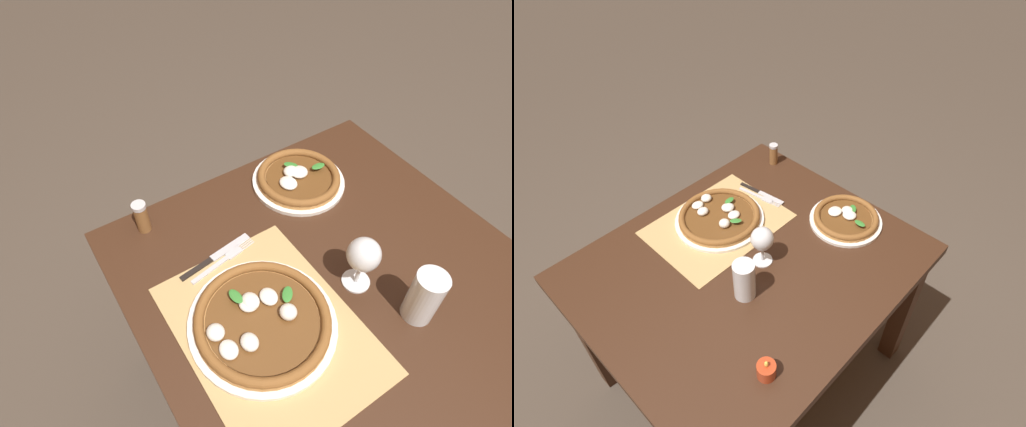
# 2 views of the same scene
# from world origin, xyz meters

# --- Properties ---
(ground_plane) EXTENTS (24.00, 24.00, 0.00)m
(ground_plane) POSITION_xyz_m (0.00, 0.00, 0.00)
(ground_plane) COLOR #473D33
(dining_table) EXTENTS (1.11, 0.96, 0.74)m
(dining_table) POSITION_xyz_m (0.00, 0.00, 0.63)
(dining_table) COLOR #382114
(dining_table) RESTS_ON ground
(paper_placemat) EXTENTS (0.49, 0.38, 0.00)m
(paper_placemat) POSITION_xyz_m (-0.05, -0.22, 0.74)
(paper_placemat) COLOR tan
(paper_placemat) RESTS_ON dining_table
(pizza_near) EXTENTS (0.34, 0.34, 0.05)m
(pizza_near) POSITION_xyz_m (-0.07, -0.22, 0.76)
(pizza_near) COLOR silver
(pizza_near) RESTS_ON paper_placemat
(pizza_far) EXTENTS (0.28, 0.28, 0.05)m
(pizza_far) POSITION_xyz_m (-0.40, 0.13, 0.76)
(pizza_far) COLOR silver
(pizza_far) RESTS_ON dining_table
(wine_glass) EXTENTS (0.08, 0.08, 0.16)m
(wine_glass) POSITION_xyz_m (-0.04, 0.04, 0.85)
(wine_glass) COLOR silver
(wine_glass) RESTS_ON dining_table
(pint_glass) EXTENTS (0.07, 0.07, 0.15)m
(pint_glass) POSITION_xyz_m (0.11, 0.09, 0.81)
(pint_glass) COLOR silver
(pint_glass) RESTS_ON dining_table
(fork) EXTENTS (0.05, 0.20, 0.00)m
(fork) POSITION_xyz_m (-0.27, -0.21, 0.75)
(fork) COLOR #B7B7BC
(fork) RESTS_ON paper_placemat
(knife) EXTENTS (0.05, 0.22, 0.01)m
(knife) POSITION_xyz_m (-0.29, -0.22, 0.75)
(knife) COLOR black
(knife) RESTS_ON paper_placemat
(pepper_shaker) EXTENTS (0.04, 0.04, 0.10)m
(pepper_shaker) POSITION_xyz_m (-0.48, -0.33, 0.79)
(pepper_shaker) COLOR brown
(pepper_shaker) RESTS_ON dining_table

